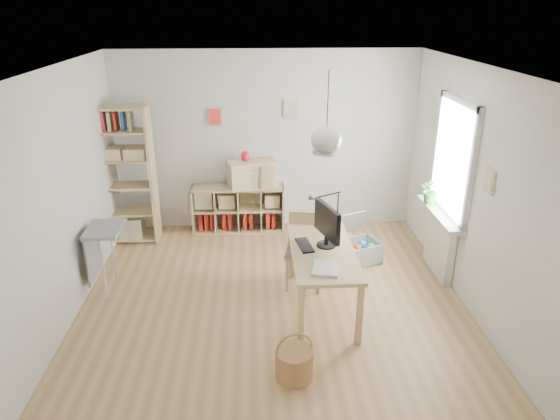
{
  "coord_description": "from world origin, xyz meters",
  "views": [
    {
      "loc": [
        -0.19,
        -5.07,
        3.29
      ],
      "look_at": [
        0.1,
        0.3,
        1.05
      ],
      "focal_mm": 32.0,
      "sensor_mm": 36.0,
      "label": 1
    }
  ],
  "objects_px": {
    "monitor": "(327,224)",
    "drawer_chest": "(252,174)",
    "tall_bookshelf": "(125,170)",
    "chair": "(305,245)",
    "storage_chest": "(355,247)",
    "desk": "(322,257)",
    "cube_shelf": "(237,211)"
  },
  "relations": [
    {
      "from": "storage_chest",
      "to": "drawer_chest",
      "type": "relative_size",
      "value": 1.17
    },
    {
      "from": "monitor",
      "to": "drawer_chest",
      "type": "xyz_separation_m",
      "value": [
        -0.83,
        2.1,
        -0.1
      ]
    },
    {
      "from": "tall_bookshelf",
      "to": "storage_chest",
      "type": "bearing_deg",
      "value": -14.7
    },
    {
      "from": "desk",
      "to": "chair",
      "type": "relative_size",
      "value": 1.65
    },
    {
      "from": "cube_shelf",
      "to": "tall_bookshelf",
      "type": "height_order",
      "value": "tall_bookshelf"
    },
    {
      "from": "chair",
      "to": "monitor",
      "type": "distance_m",
      "value": 0.72
    },
    {
      "from": "desk",
      "to": "storage_chest",
      "type": "xyz_separation_m",
      "value": [
        0.62,
        1.11,
        -0.46
      ]
    },
    {
      "from": "monitor",
      "to": "chair",
      "type": "bearing_deg",
      "value": 93.45
    },
    {
      "from": "monitor",
      "to": "drawer_chest",
      "type": "distance_m",
      "value": 2.26
    },
    {
      "from": "desk",
      "to": "monitor",
      "type": "xyz_separation_m",
      "value": [
        0.05,
        0.09,
        0.37
      ]
    },
    {
      "from": "storage_chest",
      "to": "monitor",
      "type": "distance_m",
      "value": 1.42
    },
    {
      "from": "chair",
      "to": "drawer_chest",
      "type": "xyz_separation_m",
      "value": [
        -0.65,
        1.62,
        0.4
      ]
    },
    {
      "from": "desk",
      "to": "monitor",
      "type": "relative_size",
      "value": 2.75
    },
    {
      "from": "desk",
      "to": "drawer_chest",
      "type": "xyz_separation_m",
      "value": [
        -0.78,
        2.19,
        0.26
      ]
    },
    {
      "from": "cube_shelf",
      "to": "chair",
      "type": "xyz_separation_m",
      "value": [
        0.89,
        -1.66,
        0.22
      ]
    },
    {
      "from": "drawer_chest",
      "to": "monitor",
      "type": "bearing_deg",
      "value": -85.05
    },
    {
      "from": "storage_chest",
      "to": "monitor",
      "type": "relative_size",
      "value": 1.51
    },
    {
      "from": "tall_bookshelf",
      "to": "drawer_chest",
      "type": "xyz_separation_m",
      "value": [
        1.81,
        0.24,
        -0.17
      ]
    },
    {
      "from": "desk",
      "to": "drawer_chest",
      "type": "bearing_deg",
      "value": 109.56
    },
    {
      "from": "tall_bookshelf",
      "to": "monitor",
      "type": "relative_size",
      "value": 3.67
    },
    {
      "from": "tall_bookshelf",
      "to": "chair",
      "type": "bearing_deg",
      "value": -29.36
    },
    {
      "from": "cube_shelf",
      "to": "chair",
      "type": "distance_m",
      "value": 1.9
    },
    {
      "from": "monitor",
      "to": "drawer_chest",
      "type": "bearing_deg",
      "value": 93.92
    },
    {
      "from": "cube_shelf",
      "to": "monitor",
      "type": "distance_m",
      "value": 2.5
    },
    {
      "from": "chair",
      "to": "drawer_chest",
      "type": "bearing_deg",
      "value": 123.35
    },
    {
      "from": "chair",
      "to": "drawer_chest",
      "type": "height_order",
      "value": "drawer_chest"
    },
    {
      "from": "tall_bookshelf",
      "to": "desk",
      "type": "bearing_deg",
      "value": -37.01
    },
    {
      "from": "desk",
      "to": "tall_bookshelf",
      "type": "bearing_deg",
      "value": 142.99
    },
    {
      "from": "desk",
      "to": "monitor",
      "type": "height_order",
      "value": "monitor"
    },
    {
      "from": "monitor",
      "to": "storage_chest",
      "type": "bearing_deg",
      "value": 43.23
    },
    {
      "from": "drawer_chest",
      "to": "desk",
      "type": "bearing_deg",
      "value": -87.12
    },
    {
      "from": "desk",
      "to": "cube_shelf",
      "type": "xyz_separation_m",
      "value": [
        -1.02,
        2.23,
        -0.36
      ]
    }
  ]
}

